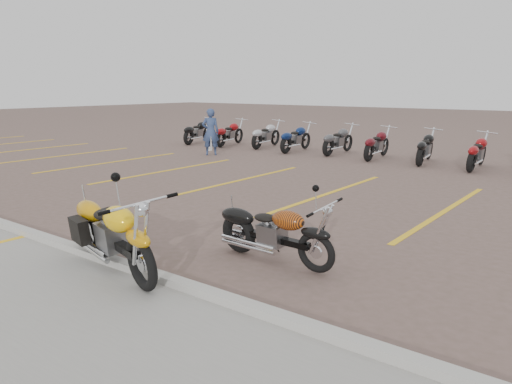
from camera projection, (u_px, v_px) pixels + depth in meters
ground at (211, 233)px, 8.53m from camera, size 100.00×100.00×0.00m
curb at (114, 262)px, 6.97m from camera, size 60.00×0.18×0.12m
parking_stripes at (327, 194)px, 11.64m from camera, size 38.00×5.50×0.01m
yellow_cruiser at (115, 236)px, 6.71m from camera, size 2.35×0.77×0.98m
flame_cruiser at (273, 234)px, 7.09m from camera, size 1.98×0.31×0.81m
person_a at (211, 132)px, 18.02m from camera, size 0.72×0.71×1.68m
bollard at (209, 138)px, 19.35m from camera, size 0.15×0.15×1.00m
bg_bike_row at (450, 148)px, 15.66m from camera, size 22.32×2.06×1.10m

